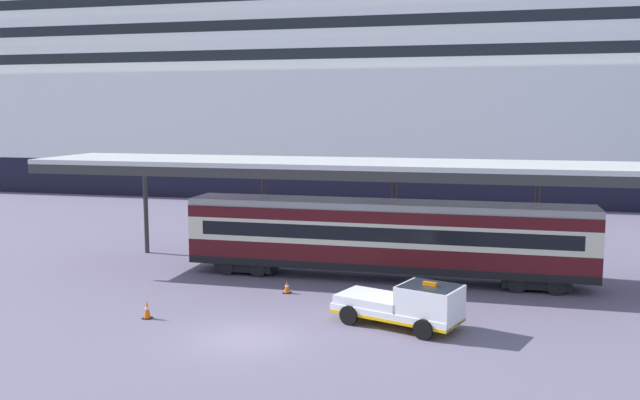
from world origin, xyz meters
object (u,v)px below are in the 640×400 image
Objects in this scene: service_truck at (408,304)px; traffic_cone_mid at (147,310)px; cruise_ship at (252,80)px; train_carriage at (385,236)px; traffic_cone_near at (287,287)px.

service_truck is 7.06× the size of traffic_cone_mid.
cruise_ship is 24.31× the size of service_truck.
train_carriage is 6.02m from traffic_cone_near.
train_carriage reaches higher than service_truck.
traffic_cone_mid reaches higher than traffic_cone_near.
traffic_cone_mid is (-8.76, -9.17, -1.91)m from train_carriage.
traffic_cone_near is (-6.29, 3.88, -0.70)m from service_truck.
cruise_ship is at bearing 117.47° from train_carriage.
service_truck is at bearing -31.69° from traffic_cone_near.
train_carriage is 8.11m from service_truck.
traffic_cone_mid is (-10.87, -1.44, -0.60)m from service_truck.
traffic_cone_near is (-4.18, -3.84, -2.01)m from train_carriage.
traffic_cone_near is at bearing 148.31° from service_truck.
train_carriage is at bearing -62.53° from cruise_ship.
train_carriage is 26.36× the size of traffic_cone_mid.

